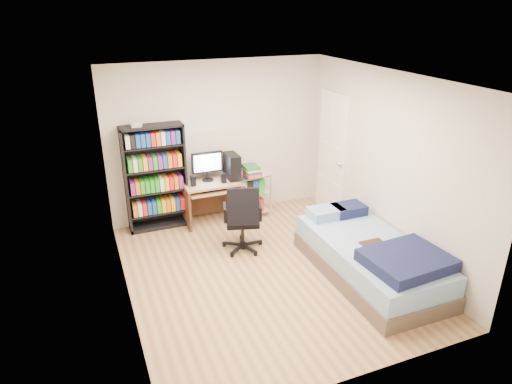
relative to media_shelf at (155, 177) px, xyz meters
name	(u,v)px	position (x,y,z in m)	size (l,w,h in m)	color
room	(267,183)	(1.05, -1.84, 0.41)	(3.58, 4.08, 2.58)	tan
media_shelf	(155,177)	(0.00, 0.00, 0.00)	(0.92, 0.31, 1.70)	black
computer_desk	(217,184)	(0.94, -0.10, -0.22)	(0.91, 0.53, 1.14)	tan
office_chair	(243,230)	(0.96, -1.18, -0.52)	(0.74, 0.74, 1.01)	black
wire_cart	(251,183)	(1.48, -0.17, -0.26)	(0.59, 0.46, 0.89)	white
bed	(371,258)	(2.25, -2.43, -0.57)	(1.08, 2.16, 0.62)	brown
door	(332,155)	(2.78, -0.49, 0.16)	(0.12, 0.80, 2.00)	white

